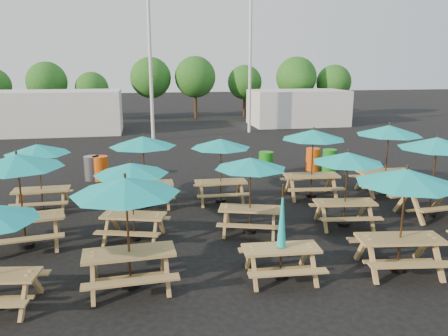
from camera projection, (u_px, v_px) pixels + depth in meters
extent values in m
plane|color=black|center=(233.00, 214.00, 13.51)|extent=(120.00, 120.00, 0.00)
cube|color=#A68249|center=(10.00, 274.00, 8.79)|extent=(1.61, 0.45, 0.04)
cube|color=#A68249|center=(23.00, 218.00, 10.86)|extent=(1.99, 1.00, 0.06)
cube|color=#A68249|center=(22.00, 240.00, 10.29)|extent=(1.92, 0.53, 0.04)
cube|color=#A68249|center=(27.00, 220.00, 11.57)|extent=(1.92, 0.53, 0.04)
cylinder|color=black|center=(26.00, 245.00, 11.03)|extent=(0.38, 0.38, 0.11)
cylinder|color=brown|center=(21.00, 201.00, 10.76)|extent=(0.05, 0.05, 2.43)
cone|color=#14AEB2|center=(17.00, 161.00, 10.52)|extent=(2.50, 2.50, 0.34)
cube|color=#A68249|center=(41.00, 190.00, 13.60)|extent=(1.70, 0.68, 0.06)
cube|color=#A68249|center=(38.00, 204.00, 13.08)|extent=(1.69, 0.26, 0.04)
cube|color=#A68249|center=(46.00, 192.00, 14.26)|extent=(1.69, 0.26, 0.04)
cylinder|color=black|center=(43.00, 209.00, 13.75)|extent=(0.34, 0.34, 0.09)
cylinder|color=brown|center=(40.00, 178.00, 13.51)|extent=(0.04, 0.04, 2.16)
cone|color=#14AEB2|center=(37.00, 149.00, 13.30)|extent=(1.99, 1.99, 0.30)
cube|color=#A68249|center=(129.00, 253.00, 8.90)|extent=(1.89, 0.82, 0.06)
cube|color=#A68249|center=(131.00, 282.00, 8.32)|extent=(1.87, 0.36, 0.04)
cube|color=#A68249|center=(129.00, 253.00, 9.61)|extent=(1.87, 0.36, 0.04)
cylinder|color=black|center=(131.00, 284.00, 9.06)|extent=(0.37, 0.37, 0.10)
cylinder|color=brown|center=(128.00, 233.00, 8.80)|extent=(0.05, 0.05, 2.37)
cone|color=#14AEB2|center=(125.00, 186.00, 8.56)|extent=(2.27, 2.27, 0.33)
cube|color=#A68249|center=(133.00, 215.00, 11.35)|extent=(1.76, 1.09, 0.05)
cube|color=#A68249|center=(126.00, 234.00, 10.83)|extent=(1.64, 0.70, 0.04)
cube|color=#A68249|center=(141.00, 217.00, 11.99)|extent=(1.64, 0.70, 0.04)
cylinder|color=black|center=(135.00, 238.00, 11.49)|extent=(0.33, 0.33, 0.09)
cylinder|color=brown|center=(133.00, 202.00, 11.26)|extent=(0.04, 0.04, 2.10)
cone|color=#14AEB2|center=(131.00, 168.00, 11.06)|extent=(2.39, 2.39, 0.29)
cube|color=#A68249|center=(145.00, 184.00, 14.05)|extent=(1.83, 0.72, 0.06)
cube|color=#A68249|center=(145.00, 199.00, 13.48)|extent=(1.82, 0.27, 0.04)
cube|color=#A68249|center=(145.00, 187.00, 14.75)|extent=(1.82, 0.27, 0.04)
cylinder|color=black|center=(146.00, 205.00, 14.21)|extent=(0.36, 0.36, 0.10)
cylinder|color=brown|center=(144.00, 172.00, 13.95)|extent=(0.04, 0.04, 2.33)
cone|color=#14AEB2|center=(143.00, 141.00, 13.72)|extent=(2.13, 2.13, 0.32)
cube|color=#A68249|center=(281.00, 248.00, 9.32)|extent=(1.68, 0.73, 0.05)
cube|color=#A68249|center=(288.00, 273.00, 8.80)|extent=(1.65, 0.32, 0.04)
cube|color=#A68249|center=(274.00, 248.00, 9.96)|extent=(1.65, 0.32, 0.04)
cylinder|color=black|center=(280.00, 275.00, 9.46)|extent=(0.33, 0.33, 0.09)
cylinder|color=brown|center=(282.00, 232.00, 9.23)|extent=(0.04, 0.04, 2.10)
cone|color=#14AEB2|center=(282.00, 216.00, 9.15)|extent=(0.20, 0.20, 1.37)
cube|color=#A68249|center=(250.00, 209.00, 11.85)|extent=(1.78, 1.12, 0.06)
cube|color=#A68249|center=(248.00, 226.00, 11.32)|extent=(1.66, 0.72, 0.04)
cube|color=#A68249|center=(251.00, 211.00, 12.50)|extent=(1.66, 0.72, 0.04)
cylinder|color=black|center=(250.00, 231.00, 11.99)|extent=(0.33, 0.33, 0.09)
cylinder|color=brown|center=(250.00, 195.00, 11.76)|extent=(0.04, 0.04, 2.13)
cone|color=#14AEB2|center=(251.00, 163.00, 11.55)|extent=(2.43, 2.43, 0.30)
cube|color=#A68249|center=(221.00, 182.00, 14.49)|extent=(1.72, 0.71, 0.06)
cube|color=#A68249|center=(224.00, 195.00, 13.96)|extent=(1.71, 0.29, 0.04)
cube|color=#A68249|center=(218.00, 185.00, 15.15)|extent=(1.71, 0.29, 0.04)
cylinder|color=black|center=(221.00, 201.00, 14.64)|extent=(0.34, 0.34, 0.09)
cylinder|color=brown|center=(221.00, 171.00, 14.40)|extent=(0.04, 0.04, 2.17)
cone|color=#14AEB2|center=(221.00, 143.00, 14.19)|extent=(2.04, 2.04, 0.30)
cube|color=#A68249|center=(400.00, 239.00, 9.62)|extent=(1.93, 0.96, 0.06)
cube|color=#A68249|center=(413.00, 265.00, 9.03)|extent=(1.87, 0.50, 0.04)
cube|color=#A68249|center=(386.00, 239.00, 10.35)|extent=(1.87, 0.50, 0.04)
cylinder|color=black|center=(397.00, 268.00, 9.78)|extent=(0.37, 0.37, 0.10)
cylinder|color=brown|center=(402.00, 221.00, 9.52)|extent=(0.05, 0.05, 2.37)
cone|color=#14AEB2|center=(406.00, 176.00, 9.29)|extent=(2.42, 2.42, 0.33)
cube|color=#A68249|center=(345.00, 202.00, 12.35)|extent=(1.77, 0.87, 0.06)
cube|color=#A68249|center=(352.00, 219.00, 11.81)|extent=(1.71, 0.45, 0.04)
cube|color=#A68249|center=(338.00, 205.00, 13.02)|extent=(1.71, 0.45, 0.04)
cylinder|color=black|center=(344.00, 224.00, 12.50)|extent=(0.34, 0.34, 0.09)
cylinder|color=brown|center=(346.00, 189.00, 12.26)|extent=(0.04, 0.04, 2.17)
cone|color=#14AEB2|center=(348.00, 157.00, 12.05)|extent=(2.21, 2.21, 0.30)
cube|color=#A68249|center=(311.00, 175.00, 15.06)|extent=(1.93, 0.92, 0.06)
cube|color=#A68249|center=(317.00, 189.00, 14.47)|extent=(1.88, 0.45, 0.04)
cube|color=#A68249|center=(306.00, 179.00, 15.80)|extent=(1.88, 0.45, 0.04)
cylinder|color=black|center=(310.00, 195.00, 15.23)|extent=(0.37, 0.37, 0.10)
cylinder|color=brown|center=(312.00, 163.00, 14.96)|extent=(0.05, 0.05, 2.38)
cone|color=#14AEB2|center=(313.00, 134.00, 14.73)|extent=(2.38, 2.38, 0.33)
cube|color=#A68249|center=(432.00, 191.00, 13.13)|extent=(1.98, 0.92, 0.06)
cube|color=#A68249|center=(448.00, 208.00, 12.54)|extent=(1.93, 0.45, 0.04)
cube|color=#A68249|center=(415.00, 194.00, 13.86)|extent=(1.93, 0.45, 0.04)
cylinder|color=black|center=(429.00, 214.00, 13.30)|extent=(0.38, 0.38, 0.11)
cylinder|color=brown|center=(433.00, 177.00, 13.03)|extent=(0.05, 0.05, 2.45)
cone|color=#14AEB2|center=(437.00, 143.00, 12.79)|extent=(2.43, 2.43, 0.34)
cube|color=#A68249|center=(385.00, 172.00, 15.46)|extent=(1.94, 0.77, 0.06)
cube|color=#A68249|center=(396.00, 185.00, 14.85)|extent=(1.94, 0.28, 0.04)
cube|color=#A68249|center=(375.00, 175.00, 16.21)|extent=(1.94, 0.28, 0.04)
cylinder|color=black|center=(384.00, 192.00, 15.63)|extent=(0.39, 0.39, 0.11)
cylinder|color=brown|center=(387.00, 159.00, 15.36)|extent=(0.05, 0.05, 2.47)
cone|color=#14AEB2|center=(389.00, 130.00, 15.12)|extent=(2.27, 2.27, 0.34)
cylinder|color=gray|center=(92.00, 168.00, 17.33)|extent=(0.60, 0.60, 0.97)
cylinder|color=#DC500C|center=(101.00, 168.00, 17.31)|extent=(0.60, 0.60, 0.97)
cylinder|color=#1A8217|center=(266.00, 163.00, 18.17)|extent=(0.60, 0.60, 0.97)
cylinder|color=#DC500C|center=(313.00, 159.00, 18.93)|extent=(0.60, 0.60, 0.97)
cylinder|color=#1A8217|center=(329.00, 161.00, 18.68)|extent=(0.60, 0.60, 0.97)
cylinder|color=silver|center=(149.00, 37.00, 25.13)|extent=(0.20, 0.20, 12.00)
cylinder|color=silver|center=(250.00, 40.00, 28.23)|extent=(0.20, 0.20, 12.00)
cube|color=silver|center=(59.00, 112.00, 28.93)|extent=(8.00, 4.00, 2.80)
cube|color=silver|center=(297.00, 108.00, 33.00)|extent=(7.00, 4.00, 2.60)
cylinder|color=#382314|center=(49.00, 109.00, 34.33)|extent=(0.24, 0.24, 2.14)
sphere|color=#1E5919|center=(47.00, 82.00, 33.85)|extent=(3.11, 3.11, 3.11)
cylinder|color=#382314|center=(93.00, 111.00, 34.75)|extent=(0.24, 0.24, 1.78)
sphere|color=#1E5919|center=(92.00, 88.00, 34.34)|extent=(2.59, 2.59, 2.59)
cylinder|color=#382314|center=(152.00, 105.00, 36.54)|extent=(0.24, 0.24, 2.31)
sphere|color=#1E5919|center=(151.00, 78.00, 36.02)|extent=(3.36, 3.36, 3.36)
cylinder|color=#382314|center=(196.00, 105.00, 36.77)|extent=(0.24, 0.24, 2.35)
sphere|color=#1E5919|center=(195.00, 77.00, 36.23)|extent=(3.41, 3.41, 3.41)
cylinder|color=#382314|center=(244.00, 105.00, 37.99)|extent=(0.24, 0.24, 2.02)
sphere|color=#1E5919|center=(245.00, 82.00, 37.53)|extent=(2.94, 2.94, 2.94)
cylinder|color=#382314|center=(295.00, 105.00, 36.98)|extent=(0.24, 0.24, 2.32)
sphere|color=#1E5919|center=(296.00, 77.00, 36.45)|extent=(3.38, 3.38, 3.38)
cylinder|color=#382314|center=(332.00, 106.00, 37.66)|extent=(0.24, 0.24, 2.03)
sphere|color=#1E5919|center=(334.00, 82.00, 37.20)|extent=(2.95, 2.95, 2.95)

